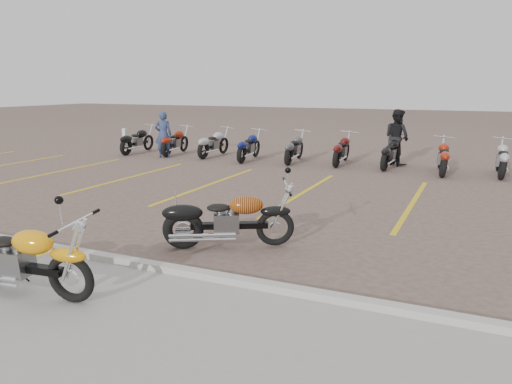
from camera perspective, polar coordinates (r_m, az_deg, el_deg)
ground at (r=9.14m, az=-2.98°, el=-5.04°), size 100.00×100.00×0.00m
concrete_apron at (r=5.84m, az=-24.58°, el=-16.55°), size 60.00×5.00×0.01m
curb at (r=7.50m, az=-10.07°, el=-8.65°), size 60.00×0.18×0.12m
parking_stripes at (r=12.71m, az=5.30°, el=-0.14°), size 38.00×5.50×0.01m
yellow_cruiser at (r=7.21m, az=-25.73°, el=-7.16°), size 2.26×0.45×0.93m
flame_cruiser at (r=8.39m, az=-3.48°, el=-3.41°), size 2.01×1.17×0.91m
person_a at (r=19.21m, az=-10.55°, el=6.47°), size 0.75×0.69×1.73m
person_b at (r=17.71m, az=15.79°, el=6.04°), size 1.17×1.13×1.90m
bollard at (r=20.70m, az=-14.72°, el=5.66°), size 0.15×0.15×1.00m
bg_bike_row at (r=17.47m, az=6.87°, el=5.01°), size 15.56×2.02×1.10m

